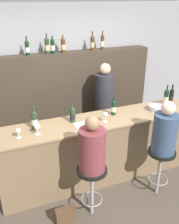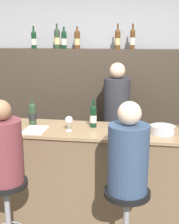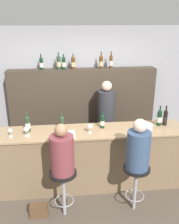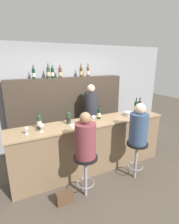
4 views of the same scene
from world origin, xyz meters
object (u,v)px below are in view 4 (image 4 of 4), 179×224
Objects in this scene: wine_bottle_counter_2 at (99,113)px; bartender at (91,120)px; guest_seated_left at (85,139)px; wine_glass_0 at (26,129)px; bar_stool_right at (137,151)px; wine_bottle_backbar_2 at (53,73)px; wine_bottle_backbar_5 at (88,71)px; wine_bottle_counter_1 at (69,118)px; wine_bottle_backbar_0 at (34,73)px; handbag at (65,198)px; wine_bottle_backbar_3 at (60,72)px; wine_bottle_counter_0 at (39,121)px; wine_bottle_backbar_1 at (48,72)px; guest_seated_right at (139,127)px; wine_bottle_counter_3 at (136,107)px; wine_bottle_counter_4 at (139,106)px; bar_stool_left at (86,165)px; wine_glass_1 at (41,126)px; metal_bowl at (130,114)px; wine_glass_2 at (93,117)px; wine_bottle_backbar_4 at (81,72)px.

wine_bottle_counter_2 is 0.86m from bartender.
guest_seated_left is 1.73m from bartender.
bartender reaches higher than wine_glass_0.
wine_glass_0 is 0.18× the size of bar_stool_right.
wine_bottle_backbar_2 is 2.57m from bar_stool_right.
wine_bottle_backbar_5 reaches higher than wine_glass_0.
wine_bottle_backbar_0 is (-0.36, 1.22, 0.75)m from wine_bottle_counter_1.
wine_bottle_backbar_0 is 2.18m from guest_seated_left.
wine_glass_0 is at bearing 162.48° from bar_stool_right.
wine_bottle_backbar_3 is at bearing 72.07° from handbag.
wine_bottle_counter_0 is at bearing 154.77° from bar_stool_right.
wine_bottle_backbar_2 is (0.10, 0.00, -0.01)m from wine_bottle_backbar_1.
wine_bottle_backbar_0 reaches higher than wine_glass_0.
guest_seated_right is at bearing -17.52° from wine_glass_0.
wine_bottle_backbar_0 is 2.67m from handbag.
wine_glass_0 is (-2.40, -0.17, -0.04)m from wine_bottle_counter_3.
wine_bottle_backbar_1 is at bearing 67.09° from wine_bottle_counter_0.
guest_seated_left reaches higher than wine_bottle_counter_0.
wine_bottle_counter_1 is 1.44m from wine_bottle_backbar_1.
guest_seated_right is 0.45× the size of bartender.
wine_bottle_backbar_3 is at bearing 56.72° from wine_bottle_counter_0.
wine_bottle_counter_3 is at bearing 4.07° from wine_glass_0.
wine_bottle_backbar_0 reaches higher than wine_bottle_counter_4.
wine_bottle_counter_0 reaches higher than bar_stool_left.
wine_bottle_counter_2 is at bearing 8.14° from wine_glass_1.
wine_bottle_counter_2 is 0.71m from metal_bowl.
wine_bottle_counter_3 is 2.39m from handbag.
wine_bottle_counter_2 is 0.97m from wine_bottle_counter_3.
wine_bottle_backbar_3 is 1.15× the size of handbag.
wine_bottle_backbar_2 is 0.89× the size of wine_bottle_backbar_5.
wine_bottle_backbar_3 is at bearing 0.00° from wine_bottle_backbar_2.
guest_seated_right reaches higher than wine_glass_2.
handbag is (-0.38, -0.75, -1.06)m from wine_bottle_counter_1.
wine_bottle_counter_3 is 2.18m from wine_bottle_backbar_1.
wine_bottle_backbar_1 is 1.45× the size of metal_bowl.
guest_seated_left is at bearing -112.59° from wine_bottle_backbar_4.
wine_glass_0 is 1.92m from guest_seated_right.
metal_bowl is (1.72, -1.33, -0.83)m from wine_bottle_backbar_0.
wine_bottle_backbar_0 is 0.43m from wine_bottle_backbar_2.
wine_bottle_backbar_3 is at bearing 111.92° from bar_stool_right.
metal_bowl is at bearing 63.88° from bar_stool_right.
guest_seated_right is at bearing -54.33° from wine_bottle_backbar_0.
bartender is (0.59, -0.48, -1.15)m from wine_bottle_backbar_3.
wine_glass_0 is 0.18× the size of bar_stool_left.
wine_glass_2 is 0.21× the size of guest_seated_left.
wine_bottle_counter_2 reaches higher than wine_bottle_counter_1.
bar_stool_right is at bearing -127.58° from wine_bottle_counter_3.
wine_bottle_backbar_4 reaches higher than bar_stool_right.
wine_bottle_backbar_4 is at bearing 96.86° from guest_seated_right.
guest_seated_right reaches higher than guest_seated_left.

